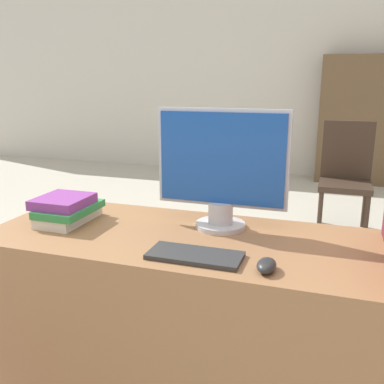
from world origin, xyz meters
name	(u,v)px	position (x,y,z in m)	size (l,w,h in m)	color
wall_back	(298,74)	(0.00, 5.08, 1.40)	(12.00, 0.06, 2.80)	beige
desk	(179,322)	(0.00, 0.31, 0.37)	(1.48, 0.62, 0.75)	#8C603D
monitor	(221,170)	(0.13, 0.45, 0.99)	(0.52, 0.20, 0.47)	#B7B7BC
keyboard	(195,255)	(0.13, 0.13, 0.76)	(0.31, 0.14, 0.02)	#2D2D2D
mouse	(266,265)	(0.37, 0.10, 0.77)	(0.06, 0.10, 0.04)	#262626
book_stack	(67,209)	(-0.49, 0.31, 0.81)	(0.21, 0.28, 0.11)	silver
far_chair	(346,172)	(0.66, 2.84, 0.53)	(0.44, 0.44, 0.97)	#38281E
bookshelf_far	(375,121)	(1.02, 4.84, 0.82)	(1.39, 0.32, 1.64)	brown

